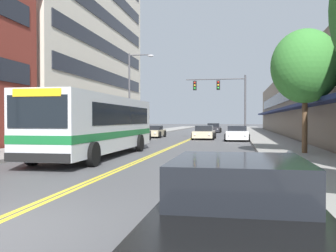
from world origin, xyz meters
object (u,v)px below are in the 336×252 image
(car_beige_parked_left_mid, at_px, (153,132))
(car_black_parked_right_foreground, at_px, (239,222))
(city_bus, at_px, (99,123))
(traffic_signal_mast, at_px, (224,94))
(street_tree_right_mid, at_px, (305,66))
(car_charcoal_moving_second, at_px, (214,128))
(car_champagne_moving_lead, at_px, (204,133))
(street_lamp_left_far, at_px, (133,89))
(car_dark_grey_parked_left_near, at_px, (135,134))
(car_white_parked_right_mid, at_px, (237,134))
(fire_hydrant, at_px, (290,163))

(car_beige_parked_left_mid, distance_m, car_black_parked_right_foreground, 35.23)
(city_bus, bearing_deg, traffic_signal_mast, 72.97)
(car_beige_parked_left_mid, xyz_separation_m, street_tree_right_mid, (12.10, -18.59, 4.00))
(city_bus, relative_size, car_beige_parked_left_mid, 2.68)
(car_beige_parked_left_mid, height_order, car_charcoal_moving_second, car_charcoal_moving_second)
(car_champagne_moving_lead, relative_size, street_lamp_left_far, 0.59)
(car_dark_grey_parked_left_near, height_order, car_black_parked_right_foreground, car_black_parked_right_foreground)
(street_tree_right_mid, bearing_deg, traffic_signal_mast, 105.23)
(car_white_parked_right_mid, bearing_deg, car_black_parked_right_foreground, -90.08)
(city_bus, distance_m, car_beige_parked_left_mid, 20.55)
(car_white_parked_right_mid, bearing_deg, car_charcoal_moving_second, 98.95)
(car_white_parked_right_mid, distance_m, car_champagne_moving_lead, 3.88)
(car_charcoal_moving_second, bearing_deg, street_lamp_left_far, -105.26)
(car_black_parked_right_foreground, bearing_deg, street_lamp_left_far, 108.15)
(car_black_parked_right_foreground, height_order, traffic_signal_mast, traffic_signal_mast)
(car_dark_grey_parked_left_near, bearing_deg, car_champagne_moving_lead, 37.75)
(car_black_parked_right_foreground, xyz_separation_m, street_tree_right_mid, (3.42, 15.55, 3.94))
(car_white_parked_right_mid, distance_m, street_lamp_left_far, 10.28)
(car_black_parked_right_foreground, height_order, street_lamp_left_far, street_lamp_left_far)
(car_dark_grey_parked_left_near, bearing_deg, street_lamp_left_far, 114.32)
(car_champagne_moving_lead, xyz_separation_m, traffic_signal_mast, (1.89, 0.83, 3.82))
(car_beige_parked_left_mid, height_order, fire_hydrant, car_beige_parked_left_mid)
(traffic_signal_mast, bearing_deg, car_beige_parked_left_mid, 167.64)
(car_black_parked_right_foreground, distance_m, car_charcoal_moving_second, 50.81)
(traffic_signal_mast, bearing_deg, car_white_parked_right_mid, -68.33)
(car_charcoal_moving_second, distance_m, fire_hydrant, 43.75)
(car_dark_grey_parked_left_near, distance_m, fire_hydrant, 22.56)
(car_dark_grey_parked_left_near, height_order, street_lamp_left_far, street_lamp_left_far)
(street_tree_right_mid, bearing_deg, fire_hydrant, -102.55)
(car_charcoal_moving_second, xyz_separation_m, street_lamp_left_far, (-6.04, -22.15, 4.09))
(street_lamp_left_far, bearing_deg, street_tree_right_mid, -45.49)
(car_white_parked_right_mid, relative_size, street_tree_right_mid, 0.67)
(traffic_signal_mast, xyz_separation_m, street_tree_right_mid, (4.62, -16.95, 0.17))
(car_black_parked_right_foreground, distance_m, street_tree_right_mid, 16.40)
(car_dark_grey_parked_left_near, xyz_separation_m, street_lamp_left_far, (-0.58, 1.28, 4.08))
(car_charcoal_moving_second, bearing_deg, fire_hydrant, -83.60)
(car_black_parked_right_foreground, bearing_deg, car_charcoal_moving_second, 93.74)
(car_dark_grey_parked_left_near, bearing_deg, traffic_signal_mast, 34.64)
(car_beige_parked_left_mid, relative_size, car_charcoal_moving_second, 0.93)
(car_beige_parked_left_mid, height_order, traffic_signal_mast, traffic_signal_mast)
(fire_hydrant, bearing_deg, car_white_parked_right_mid, 93.93)
(street_tree_right_mid, bearing_deg, city_bus, -169.84)
(city_bus, height_order, car_black_parked_right_foreground, city_bus)
(street_tree_right_mid, relative_size, fire_hydrant, 8.17)
(car_champagne_moving_lead, height_order, fire_hydrant, car_champagne_moving_lead)
(car_dark_grey_parked_left_near, distance_m, car_champagne_moving_lead, 7.19)
(car_white_parked_right_mid, bearing_deg, traffic_signal_mast, 111.67)
(fire_hydrant, bearing_deg, car_champagne_moving_lead, 100.78)
(car_beige_parked_left_mid, relative_size, car_white_parked_right_mid, 1.06)
(car_dark_grey_parked_left_near, distance_m, car_black_parked_right_foreground, 28.65)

